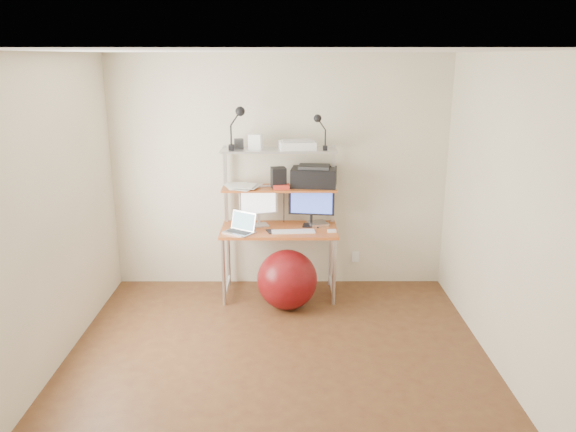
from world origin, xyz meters
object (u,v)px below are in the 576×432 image
Objects in this scene: monitor_silver at (259,203)px; printer at (314,176)px; monitor_black at (311,204)px; exercise_ball at (287,280)px; laptop at (241,228)px.

monitor_silver is 0.64m from printer.
monitor_black is 0.79× the size of exercise_ball.
monitor_silver is at bearing -167.13° from printer.
printer is at bearing 60.82° from exercise_ball.
monitor_silver is 0.76× the size of exercise_ball.
printer reaches higher than monitor_black.
monitor_silver is at bearing 88.31° from laptop.
monitor_silver is 1.23× the size of laptop.
monitor_silver is 0.86m from exercise_ball.
exercise_ball is at bearing -112.77° from monitor_black.
printer is at bearing 55.35° from laptop.
monitor_silver is at bearing -173.49° from monitor_black.
monitor_silver is 0.95× the size of monitor_black.
laptop reaches higher than exercise_ball.
monitor_silver reaches higher than laptop.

